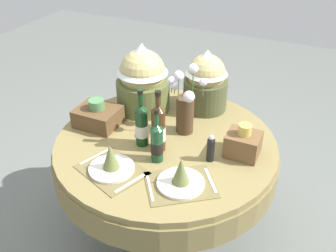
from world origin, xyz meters
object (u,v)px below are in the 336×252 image
(place_setting_right, at_px, (181,178))
(gift_tub_back_left, at_px, (143,76))
(wine_bottle_centre, at_px, (157,142))
(place_setting_left, at_px, (111,163))
(flower_vase, at_px, (185,106))
(woven_basket_side_right, at_px, (243,143))
(pepper_mill, at_px, (211,149))
(woven_basket_side_left, at_px, (98,116))
(dining_table, at_px, (166,157))
(wine_bottle_left, at_px, (159,128))
(gift_tub_back_centre, at_px, (206,78))
(wine_bottle_rear, at_px, (142,125))

(place_setting_right, xyz_separation_m, gift_tub_back_left, (-0.53, 0.61, 0.19))
(wine_bottle_centre, bearing_deg, place_setting_left, -134.67)
(flower_vase, bearing_deg, woven_basket_side_right, -12.16)
(pepper_mill, height_order, woven_basket_side_left, woven_basket_side_left)
(dining_table, height_order, wine_bottle_centre, wine_bottle_centre)
(place_setting_left, distance_m, wine_bottle_left, 0.33)
(dining_table, distance_m, place_setting_left, 0.43)
(gift_tub_back_centre, xyz_separation_m, woven_basket_side_left, (-0.53, -0.48, -0.15))
(wine_bottle_rear, relative_size, pepper_mill, 2.16)
(wine_bottle_centre, xyz_separation_m, woven_basket_side_left, (-0.49, 0.17, -0.05))
(wine_bottle_left, bearing_deg, wine_bottle_centre, -70.50)
(flower_vase, height_order, wine_bottle_rear, flower_vase)
(dining_table, xyz_separation_m, wine_bottle_left, (0.00, -0.09, 0.27))
(dining_table, relative_size, gift_tub_back_left, 2.94)
(place_setting_left, relative_size, woven_basket_side_left, 1.60)
(flower_vase, bearing_deg, place_setting_right, -69.61)
(wine_bottle_centre, height_order, woven_basket_side_right, wine_bottle_centre)
(wine_bottle_centre, bearing_deg, wine_bottle_left, 109.50)
(place_setting_left, bearing_deg, gift_tub_back_centre, 75.47)
(dining_table, distance_m, wine_bottle_rear, 0.29)
(wine_bottle_rear, bearing_deg, gift_tub_back_centre, 71.74)
(place_setting_right, bearing_deg, wine_bottle_centre, 145.45)
(gift_tub_back_left, height_order, woven_basket_side_right, gift_tub_back_left)
(gift_tub_back_left, distance_m, gift_tub_back_centre, 0.41)
(place_setting_right, distance_m, woven_basket_side_left, 0.75)
(place_setting_left, bearing_deg, place_setting_right, 6.92)
(place_setting_right, bearing_deg, dining_table, 125.77)
(dining_table, bearing_deg, flower_vase, 64.96)
(wine_bottle_rear, bearing_deg, woven_basket_side_left, 168.32)
(gift_tub_back_centre, distance_m, woven_basket_side_left, 0.72)
(pepper_mill, height_order, gift_tub_back_left, gift_tub_back_left)
(place_setting_left, height_order, wine_bottle_rear, wine_bottle_rear)
(flower_vase, xyz_separation_m, wine_bottle_centre, (-0.03, -0.32, -0.06))
(place_setting_right, distance_m, pepper_mill, 0.26)
(wine_bottle_left, bearing_deg, woven_basket_side_left, 170.65)
(place_setting_right, bearing_deg, wine_bottle_left, 134.87)
(woven_basket_side_left, bearing_deg, place_setting_left, -48.40)
(woven_basket_side_right, bearing_deg, gift_tub_back_left, 162.61)
(wine_bottle_left, bearing_deg, woven_basket_side_right, 18.34)
(pepper_mill, xyz_separation_m, gift_tub_back_centre, (-0.23, 0.53, 0.14))
(place_setting_left, distance_m, gift_tub_back_centre, 0.87)
(dining_table, bearing_deg, woven_basket_side_left, -177.76)
(pepper_mill, bearing_deg, wine_bottle_rear, -177.36)
(pepper_mill, bearing_deg, gift_tub_back_left, 149.17)
(place_setting_left, relative_size, wine_bottle_rear, 1.17)
(wine_bottle_left, relative_size, woven_basket_side_right, 1.90)
(gift_tub_back_centre, bearing_deg, pepper_mill, -66.92)
(gift_tub_back_centre, bearing_deg, flower_vase, -91.89)
(dining_table, relative_size, woven_basket_side_left, 5.16)
(wine_bottle_centre, distance_m, wine_bottle_rear, 0.18)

